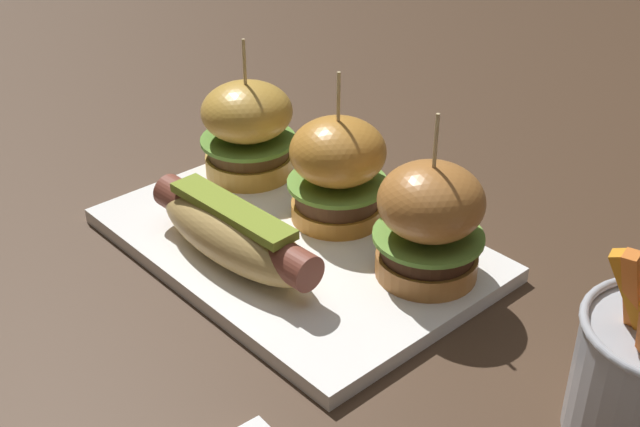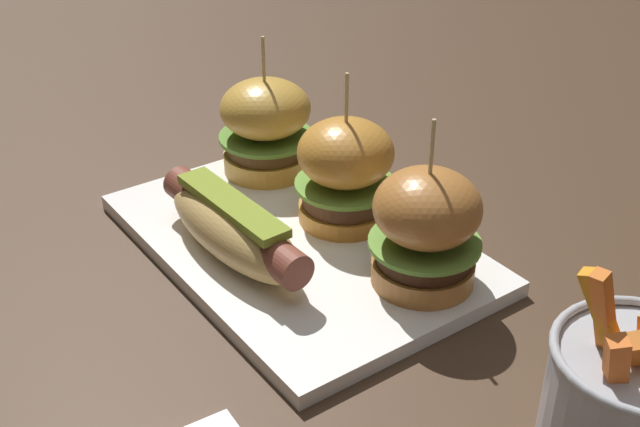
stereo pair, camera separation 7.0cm
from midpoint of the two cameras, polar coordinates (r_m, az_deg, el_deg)
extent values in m
plane|color=#422D1E|center=(0.75, -4.42, -2.63)|extent=(3.00, 3.00, 0.00)
cube|color=white|center=(0.75, -4.44, -2.18)|extent=(0.34, 0.23, 0.01)
ellipsoid|color=tan|center=(0.70, -8.82, -1.56)|extent=(0.18, 0.06, 0.05)
cylinder|color=brown|center=(0.70, -8.86, -1.13)|extent=(0.19, 0.04, 0.03)
cube|color=olive|center=(0.69, -8.98, 0.16)|extent=(0.14, 0.03, 0.01)
cylinder|color=gold|center=(0.85, -7.24, 3.35)|extent=(0.09, 0.09, 0.02)
cylinder|color=#51371C|center=(0.84, -7.32, 4.42)|extent=(0.08, 0.08, 0.02)
cylinder|color=#609338|center=(0.84, -7.36, 5.00)|extent=(0.10, 0.10, 0.00)
ellipsoid|color=gold|center=(0.82, -7.50, 6.92)|extent=(0.09, 0.09, 0.06)
cylinder|color=tan|center=(0.81, -7.71, 9.75)|extent=(0.00, 0.00, 0.06)
cylinder|color=#C48131|center=(0.77, -1.31, 0.14)|extent=(0.09, 0.09, 0.02)
cylinder|color=#513220|center=(0.76, -1.32, 1.26)|extent=(0.08, 0.08, 0.02)
cylinder|color=#6B9E3D|center=(0.75, -1.33, 1.99)|extent=(0.09, 0.09, 0.00)
ellipsoid|color=#C48131|center=(0.74, -1.36, 4.16)|extent=(0.09, 0.09, 0.06)
cylinder|color=tan|center=(0.72, -1.41, 7.36)|extent=(0.00, 0.00, 0.06)
cylinder|color=#AF6D32|center=(0.69, 4.46, -3.54)|extent=(0.09, 0.09, 0.02)
cylinder|color=#3B2012|center=(0.68, 4.51, -2.33)|extent=(0.08, 0.08, 0.02)
cylinder|color=#6B9E3D|center=(0.68, 4.55, -1.64)|extent=(0.09, 0.09, 0.00)
ellipsoid|color=#AF6D32|center=(0.66, 4.66, 0.76)|extent=(0.09, 0.09, 0.06)
cylinder|color=tan|center=(0.64, 4.84, 4.32)|extent=(0.00, 0.00, 0.06)
cube|color=orange|center=(0.54, 17.33, -6.43)|extent=(0.02, 0.04, 0.09)
cube|color=orange|center=(0.54, 17.62, -6.67)|extent=(0.04, 0.03, 0.09)
camera|label=1|loc=(0.03, -92.86, -1.71)|focal=46.53mm
camera|label=2|loc=(0.03, 87.14, 1.71)|focal=46.53mm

